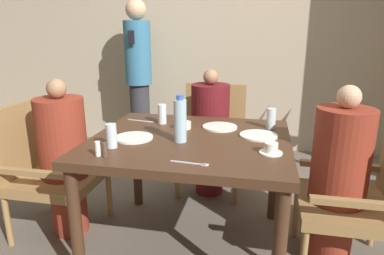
{
  "coord_description": "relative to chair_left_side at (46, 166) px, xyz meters",
  "views": [
    {
      "loc": [
        0.42,
        -1.95,
        1.41
      ],
      "look_at": [
        0.0,
        0.05,
        0.81
      ],
      "focal_mm": 32.0,
      "sensor_mm": 36.0,
      "label": 1
    }
  ],
  "objects": [
    {
      "name": "chair_far_side",
      "position": [
        1.03,
        0.96,
        0.0
      ],
      "size": [
        0.56,
        0.56,
        0.92
      ],
      "color": "olive",
      "rests_on": "ground_plane"
    },
    {
      "name": "water_bottle",
      "position": [
        0.99,
        -0.08,
        0.4
      ],
      "size": [
        0.08,
        0.08,
        0.28
      ],
      "color": "#A3C6DB",
      "rests_on": "dining_table"
    },
    {
      "name": "teacup_with_saucer",
      "position": [
        1.51,
        -0.18,
        0.3
      ],
      "size": [
        0.12,
        0.12,
        0.06
      ],
      "color": "white",
      "rests_on": "dining_table"
    },
    {
      "name": "glass_tall_near",
      "position": [
        1.51,
        0.31,
        0.34
      ],
      "size": [
        0.06,
        0.06,
        0.14
      ],
      "color": "silver",
      "rests_on": "dining_table"
    },
    {
      "name": "diner_in_right_chair",
      "position": [
        1.91,
        0.0,
        0.08
      ],
      "size": [
        0.32,
        0.32,
        1.12
      ],
      "color": "maroon",
      "rests_on": "ground_plane"
    },
    {
      "name": "glass_tall_mid",
      "position": [
        0.63,
        -0.26,
        0.34
      ],
      "size": [
        0.06,
        0.06,
        0.14
      ],
      "color": "silver",
      "rests_on": "dining_table"
    },
    {
      "name": "standing_host",
      "position": [
        0.08,
        1.67,
        0.43
      ],
      "size": [
        0.29,
        0.33,
        1.71
      ],
      "color": "#2D2D33",
      "rests_on": "ground_plane"
    },
    {
      "name": "fork_beside_plate",
      "position": [
        1.13,
        -0.41,
        0.28
      ],
      "size": [
        0.2,
        0.04,
        0.0
      ],
      "color": "silver",
      "rests_on": "dining_table"
    },
    {
      "name": "ground_plane",
      "position": [
        1.03,
        0.0,
        -0.49
      ],
      "size": [
        16.0,
        16.0,
        0.0
      ],
      "primitive_type": "plane",
      "color": "#60564C"
    },
    {
      "name": "plate_dessert_center",
      "position": [
        0.69,
        -0.09,
        0.28
      ],
      "size": [
        0.23,
        0.23,
        0.01
      ],
      "color": "white",
      "rests_on": "dining_table"
    },
    {
      "name": "chair_left_side",
      "position": [
        0.0,
        0.0,
        0.0
      ],
      "size": [
        0.56,
        0.56,
        0.92
      ],
      "color": "olive",
      "rests_on": "ground_plane"
    },
    {
      "name": "diner_in_left_chair",
      "position": [
        0.15,
        0.0,
        0.07
      ],
      "size": [
        0.32,
        0.32,
        1.1
      ],
      "color": "maroon",
      "rests_on": "ground_plane"
    },
    {
      "name": "bowl_small",
      "position": [
        0.94,
        0.19,
        0.3
      ],
      "size": [
        0.11,
        0.11,
        0.05
      ],
      "color": "white",
      "rests_on": "dining_table"
    },
    {
      "name": "pepper_shaker",
      "position": [
        0.66,
        -0.4,
        0.31
      ],
      "size": [
        0.03,
        0.03,
        0.08
      ],
      "color": "#4C3D2D",
      "rests_on": "dining_table"
    },
    {
      "name": "diner_in_far_chair",
      "position": [
        1.03,
        0.81,
        0.07
      ],
      "size": [
        0.32,
        0.32,
        1.09
      ],
      "color": "#5B1419",
      "rests_on": "ground_plane"
    },
    {
      "name": "wall_back",
      "position": [
        1.03,
        2.08,
        0.91
      ],
      "size": [
        8.0,
        0.06,
        2.8
      ],
      "color": "tan",
      "rests_on": "ground_plane"
    },
    {
      "name": "knife_beside_plate",
      "position": [
        0.6,
        0.31,
        0.28
      ],
      "size": [
        0.21,
        0.05,
        0.0
      ],
      "color": "silver",
      "rests_on": "dining_table"
    },
    {
      "name": "salt_shaker",
      "position": [
        0.62,
        -0.4,
        0.31
      ],
      "size": [
        0.03,
        0.03,
        0.08
      ],
      "color": "white",
      "rests_on": "dining_table"
    },
    {
      "name": "plate_main_right",
      "position": [
        1.18,
        0.25,
        0.28
      ],
      "size": [
        0.23,
        0.23,
        0.01
      ],
      "color": "white",
      "rests_on": "dining_table"
    },
    {
      "name": "chair_right_side",
      "position": [
        2.06,
        0.0,
        0.0
      ],
      "size": [
        0.56,
        0.56,
        0.92
      ],
      "color": "olive",
      "rests_on": "ground_plane"
    },
    {
      "name": "glass_tall_far",
      "position": [
        0.77,
        0.28,
        0.34
      ],
      "size": [
        0.06,
        0.06,
        0.14
      ],
      "color": "silver",
      "rests_on": "dining_table"
    },
    {
      "name": "plate_main_left",
      "position": [
        1.44,
        0.11,
        0.28
      ],
      "size": [
        0.23,
        0.23,
        0.01
      ],
      "color": "white",
      "rests_on": "dining_table"
    },
    {
      "name": "dining_table",
      "position": [
        1.03,
        0.0,
        0.18
      ],
      "size": [
        1.2,
        1.06,
        0.76
      ],
      "color": "#422819",
      "rests_on": "ground_plane"
    }
  ]
}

